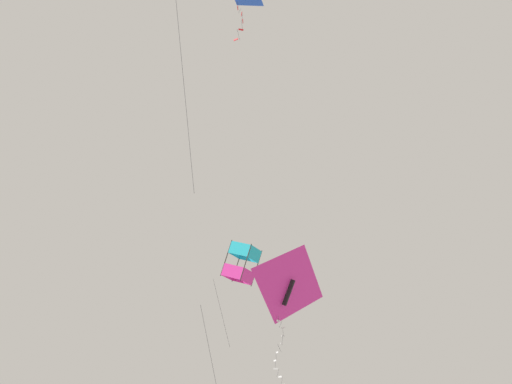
# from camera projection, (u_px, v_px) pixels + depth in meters

# --- Properties ---
(kite_box_far_centre) EXTENTS (2.24, 1.78, 5.41)m
(kite_box_far_centre) POSITION_uv_depth(u_px,v_px,m) (241.00, 263.00, 30.08)
(kite_box_far_centre) COLOR #1EB2C6
(kite_delta_low_drifter) EXTENTS (3.76, 4.45, 9.33)m
(kite_delta_low_drifter) POSITION_uv_depth(u_px,v_px,m) (288.00, 285.00, 21.35)
(kite_delta_low_drifter) COLOR #DB2D93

